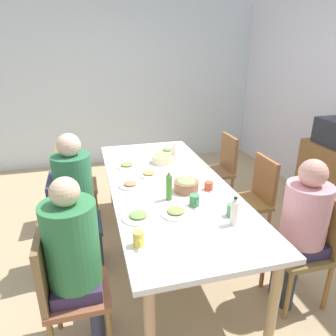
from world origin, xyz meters
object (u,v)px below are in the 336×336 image
Objects in this scene: bowl_1 at (163,158)px; cup_1 at (232,210)px; person_5 at (76,193)px; plate_1 at (176,212)px; plate_3 at (168,150)px; side_cabinet at (331,184)px; plate_0 at (149,174)px; bowl_0 at (186,185)px; person_1 at (75,253)px; chair_4 at (70,182)px; chair_3 at (254,195)px; plate_2 at (138,216)px; plate_5 at (130,185)px; person_0 at (303,220)px; chair_1 at (64,286)px; dining_table at (168,190)px; bottle_0 at (234,212)px; plate_4 at (127,166)px; bottle_1 at (169,186)px; cup_2 at (139,239)px; cup_0 at (209,186)px; chair_5 at (68,219)px; cup_3 at (194,200)px; bottle_2 at (174,153)px; chair_0 at (309,243)px.

bowl_1 reaches higher than cup_1.
person_5 reaches higher than plate_1.
plate_3 is at bearing 157.11° from bowl_1.
plate_1 is 2.18m from side_cabinet.
plate_0 is 1.01× the size of bowl_0.
person_1 is 1.67m from chair_4.
chair_3 reaches higher than cup_1.
bowl_1 reaches higher than plate_2.
plate_1 and plate_5 have the same top height.
person_5 reaches higher than plate_0.
chair_1 is at bearing -90.00° from person_0.
bowl_0 reaches higher than dining_table.
bottle_0 is (0.78, 0.26, 0.17)m from dining_table.
chair_1 is 1.48m from plate_4.
plate_0 is 0.73m from plate_3.
chair_3 reaches higher than dining_table.
bottle_1 reaches higher than plate_4.
cup_1 reaches higher than plate_5.
person_1 is (0.00, -1.61, 0.02)m from person_0.
plate_1 is at bearing -8.76° from dining_table.
bowl_1 is (-0.72, -0.03, -0.00)m from bowl_0.
cup_2 is at bearing -25.97° from dining_table.
cup_0 is 1.04× the size of cup_2.
bottle_1 reaches higher than side_cabinet.
dining_table is 0.55m from bowl_1.
chair_4 is 0.83m from chair_5.
bottle_1 reaches higher than cup_3.
bottle_1 is 0.89m from bottle_2.
chair_0 is 0.71× the size of person_5.
chair_4 reaches higher than plate_1.
person_1 is (0.83, -0.81, 0.06)m from dining_table.
bottle_2 is at bearing 93.68° from plate_4.
cup_2 is (0.03, -1.22, 0.08)m from person_0.
dining_table is at bearing 85.22° from plate_5.
person_0 is 1.41m from plate_0.
person_0 is at bearing -49.59° from side_cabinet.
dining_table is 0.36m from bottle_1.
plate_0 is at bearing 162.80° from plate_2.
person_5 reaches higher than chair_1.
bottle_0 is (-0.04, 1.07, 0.10)m from person_1.
chair_1 is 1.23m from bowl_0.
side_cabinet is (-0.37, 1.65, -0.34)m from cup_0.
plate_4 is (-0.50, -1.20, 0.25)m from chair_3.
chair_0 is at bearing 75.52° from cup_1.
bowl_0 is (1.01, 1.01, 0.29)m from chair_4.
chair_5 is 1.28m from bottle_2.
person_1 is at bearing -32.70° from plate_0.
plate_0 is 0.91× the size of plate_1.
plate_3 is 1.04× the size of bottle_2.
chair_5 reaches higher than cup_1.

